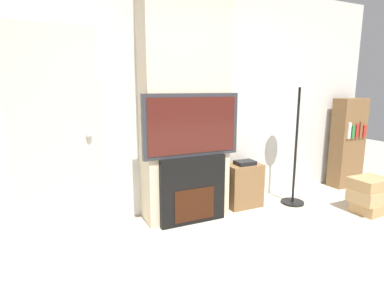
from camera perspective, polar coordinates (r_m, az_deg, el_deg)
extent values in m
cube|color=silver|center=(3.57, -2.93, 8.46)|extent=(6.00, 0.06, 2.70)
cube|color=beige|center=(3.35, -1.45, 8.33)|extent=(0.96, 0.41, 2.70)
cube|color=black|center=(3.35, 0.00, -8.67)|extent=(0.75, 0.14, 0.76)
cube|color=#33160A|center=(3.34, 0.53, -11.50)|extent=(0.47, 0.01, 0.36)
cube|color=#2D2D33|center=(3.18, 0.00, 3.58)|extent=(1.09, 0.06, 0.67)
cube|color=#471914|center=(3.15, 0.25, 3.51)|extent=(1.00, 0.01, 0.59)
cylinder|color=black|center=(4.20, 18.57, -10.46)|extent=(0.29, 0.29, 0.03)
cylinder|color=black|center=(4.00, 19.20, -0.40)|extent=(0.03, 0.03, 1.47)
cone|color=silver|center=(3.93, 19.90, 10.90)|extent=(0.22, 0.22, 0.10)
cube|color=tan|center=(4.25, 30.54, -10.38)|extent=(0.35, 0.32, 0.14)
cube|color=tan|center=(4.20, 30.39, -8.51)|extent=(0.38, 0.33, 0.15)
cube|color=tan|center=(4.20, 30.76, -6.48)|extent=(0.43, 0.33, 0.14)
cube|color=brown|center=(3.88, 9.65, -7.69)|extent=(0.44, 0.31, 0.55)
cube|color=black|center=(3.78, 10.05, -3.52)|extent=(0.24, 0.17, 0.05)
cube|color=brown|center=(5.09, 27.49, 0.19)|extent=(0.48, 0.25, 1.34)
cube|color=white|center=(4.85, 27.76, 2.28)|extent=(0.05, 0.02, 0.23)
cube|color=#2D7F3D|center=(4.91, 28.32, 2.05)|extent=(0.06, 0.02, 0.18)
cube|color=#B22823|center=(4.98, 28.90, 2.17)|extent=(0.06, 0.02, 0.20)
cube|color=brown|center=(5.04, 29.48, 2.38)|extent=(0.05, 0.02, 0.23)
cube|color=#B22823|center=(5.11, 29.99, 2.13)|extent=(0.06, 0.02, 0.18)
cube|color=beige|center=(3.29, -24.40, 2.02)|extent=(0.87, 0.04, 2.09)
sphere|color=silver|center=(3.27, -19.03, 1.60)|extent=(0.06, 0.06, 0.06)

